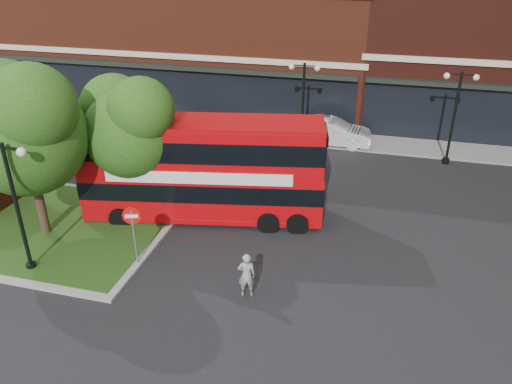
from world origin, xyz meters
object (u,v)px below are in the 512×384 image
(car_white, at_px, (330,132))
(bus, at_px, (203,163))
(car_silver, at_px, (190,125))
(woman, at_px, (247,275))

(car_white, bearing_deg, bus, 156.46)
(car_silver, relative_size, car_white, 0.95)
(woman, xyz_separation_m, car_white, (0.95, 14.92, -0.04))
(car_white, bearing_deg, woman, 175.51)
(woman, height_order, car_silver, woman)
(bus, relative_size, woman, 6.22)
(bus, relative_size, car_silver, 2.28)
(car_silver, xyz_separation_m, car_white, (8.50, 0.94, 0.02))
(woman, bearing_deg, car_silver, -76.08)
(car_silver, distance_m, car_white, 8.55)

